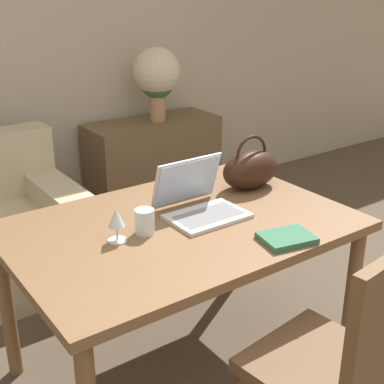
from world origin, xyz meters
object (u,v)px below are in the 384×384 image
at_px(laptop, 198,199).
at_px(wine_glass, 116,220).
at_px(chair, 346,359).
at_px(handbag, 251,169).
at_px(drinking_glass, 145,221).
at_px(flower_vase, 157,76).

xyz_separation_m(laptop, wine_glass, (-0.40, -0.04, 0.03)).
bearing_deg(chair, laptop, 81.57).
bearing_deg(wine_glass, chair, -64.74).
bearing_deg(handbag, drinking_glass, -168.53).
distance_m(chair, wine_glass, 0.93).
xyz_separation_m(handbag, flower_vase, (0.38, 1.43, 0.20)).
height_order(wine_glass, handbag, handbag).
bearing_deg(flower_vase, laptop, -116.44).
height_order(laptop, flower_vase, flower_vase).
distance_m(wine_glass, flower_vase, 1.96).
relative_size(chair, wine_glass, 7.19).
bearing_deg(chair, handbag, 59.98).
distance_m(laptop, flower_vase, 1.72).
distance_m(drinking_glass, handbag, 0.67).
distance_m(drinking_glass, wine_glass, 0.13).
distance_m(chair, handbag, 1.05).
height_order(chair, handbag, handbag).
bearing_deg(chair, flower_vase, 64.93).
distance_m(laptop, drinking_glass, 0.28).
height_order(wine_glass, flower_vase, flower_vase).
distance_m(wine_glass, handbag, 0.79).
relative_size(drinking_glass, wine_glass, 0.74).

